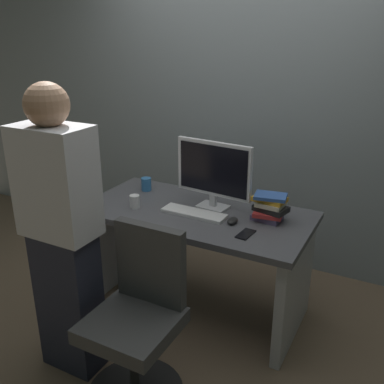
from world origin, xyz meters
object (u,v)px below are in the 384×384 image
at_px(keyboard, 194,213).
at_px(book_stack, 270,207).
at_px(desk, 195,241).
at_px(monitor, 213,172).
at_px(cup_by_monitor, 146,184).
at_px(cell_phone, 246,234).
at_px(person_at_desk, 62,235).
at_px(office_chair, 138,324).
at_px(cup_near_keyboard, 135,201).
at_px(mouse, 233,221).

height_order(keyboard, book_stack, book_stack).
relative_size(desk, monitor, 2.80).
bearing_deg(cup_by_monitor, book_stack, -5.26).
xyz_separation_m(monitor, cell_phone, (0.34, -0.27, -0.25)).
distance_m(person_at_desk, cup_by_monitor, 1.01).
bearing_deg(keyboard, office_chair, -83.71).
bearing_deg(cup_near_keyboard, desk, 19.86).
bearing_deg(office_chair, keyboard, 95.43).
bearing_deg(desk, monitor, 51.10).
relative_size(person_at_desk, mouse, 16.39).
bearing_deg(cell_phone, person_at_desk, -135.24).
bearing_deg(cell_phone, mouse, 144.64).
height_order(person_at_desk, cell_phone, person_at_desk).
bearing_deg(person_at_desk, mouse, 49.01).
distance_m(person_at_desk, cup_near_keyboard, 0.69).
height_order(mouse, cup_by_monitor, cup_by_monitor).
distance_m(person_at_desk, book_stack, 1.24).
xyz_separation_m(desk, cup_by_monitor, (-0.50, 0.18, 0.27)).
bearing_deg(book_stack, cup_by_monitor, 174.74).
relative_size(cup_by_monitor, cell_phone, 0.67).
bearing_deg(cell_phone, keyboard, 168.97).
xyz_separation_m(office_chair, mouse, (0.20, 0.76, 0.33)).
distance_m(person_at_desk, monitor, 1.04).
bearing_deg(monitor, desk, -128.90).
bearing_deg(cell_phone, cup_by_monitor, 164.52).
bearing_deg(cup_near_keyboard, mouse, 6.39).
xyz_separation_m(monitor, book_stack, (0.39, -0.01, -0.17)).
xyz_separation_m(cup_by_monitor, cell_phone, (0.92, -0.35, -0.04)).
height_order(person_at_desk, monitor, person_at_desk).
bearing_deg(desk, mouse, -12.41).
bearing_deg(person_at_desk, keyboard, 63.09).
bearing_deg(office_chair, cup_near_keyboard, 125.10).
height_order(cup_near_keyboard, cell_phone, cup_near_keyboard).
bearing_deg(book_stack, cell_phone, -101.30).
height_order(keyboard, mouse, mouse).
relative_size(desk, book_stack, 6.51).
relative_size(mouse, cup_near_keyboard, 1.13).
relative_size(desk, person_at_desk, 0.92).
bearing_deg(book_stack, mouse, -140.62).
distance_m(cup_near_keyboard, book_stack, 0.89).
distance_m(office_chair, mouse, 0.85).
bearing_deg(person_at_desk, cup_near_keyboard, 91.24).
distance_m(cup_near_keyboard, cell_phone, 0.81).
relative_size(desk, keyboard, 3.51).
distance_m(monitor, cup_near_keyboard, 0.57).
xyz_separation_m(keyboard, cup_near_keyboard, (-0.41, -0.08, 0.03)).
bearing_deg(cup_near_keyboard, cell_phone, -2.59).
xyz_separation_m(desk, office_chair, (0.09, -0.82, -0.09)).
distance_m(desk, monitor, 0.50).
distance_m(desk, person_at_desk, 0.96).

